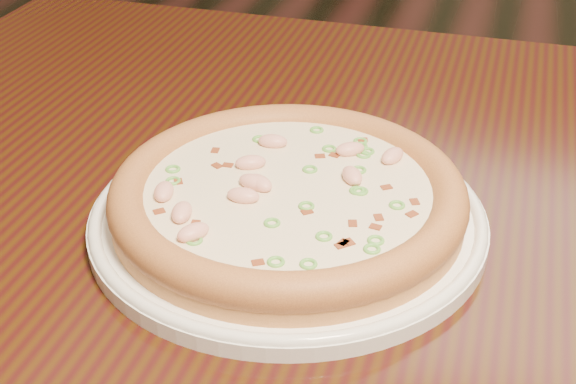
# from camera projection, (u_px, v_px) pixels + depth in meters

# --- Properties ---
(hero_table) EXTENTS (1.20, 0.80, 0.75)m
(hero_table) POSITION_uv_depth(u_px,v_px,m) (441.00, 313.00, 0.68)
(hero_table) COLOR black
(hero_table) RESTS_ON ground
(plate) EXTENTS (0.30, 0.30, 0.02)m
(plate) POSITION_uv_depth(u_px,v_px,m) (288.00, 216.00, 0.61)
(plate) COLOR white
(plate) RESTS_ON hero_table
(pizza) EXTENTS (0.27, 0.27, 0.03)m
(pizza) POSITION_uv_depth(u_px,v_px,m) (288.00, 195.00, 0.60)
(pizza) COLOR #C6844E
(pizza) RESTS_ON plate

